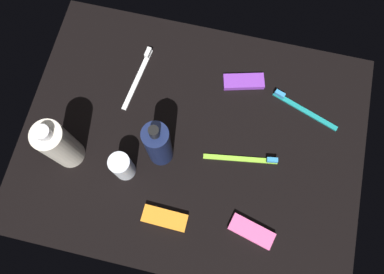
# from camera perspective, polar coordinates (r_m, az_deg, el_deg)

# --- Properties ---
(ground_plane) EXTENTS (0.84, 0.64, 0.01)m
(ground_plane) POSITION_cam_1_polar(r_m,az_deg,el_deg) (0.91, 0.00, -0.64)
(ground_plane) COLOR black
(lotion_bottle) EXTENTS (0.06, 0.06, 0.19)m
(lotion_bottle) POSITION_cam_1_polar(r_m,az_deg,el_deg) (0.82, -5.26, -1.19)
(lotion_bottle) COLOR #141E45
(lotion_bottle) RESTS_ON ground_plane
(bodywash_bottle) EXTENTS (0.07, 0.07, 0.19)m
(bodywash_bottle) POSITION_cam_1_polar(r_m,az_deg,el_deg) (0.87, -19.93, -1.17)
(bodywash_bottle) COLOR silver
(bodywash_bottle) RESTS_ON ground_plane
(deodorant_stick) EXTENTS (0.05, 0.05, 0.09)m
(deodorant_stick) POSITION_cam_1_polar(r_m,az_deg,el_deg) (0.86, -10.77, -4.52)
(deodorant_stick) COLOR silver
(deodorant_stick) RESTS_ON ground_plane
(toothbrush_lime) EXTENTS (0.18, 0.04, 0.02)m
(toothbrush_lime) POSITION_cam_1_polar(r_m,az_deg,el_deg) (0.90, 8.23, -3.38)
(toothbrush_lime) COLOR #8CD133
(toothbrush_lime) RESTS_ON ground_plane
(toothbrush_white) EXTENTS (0.04, 0.18, 0.02)m
(toothbrush_white) POSITION_cam_1_polar(r_m,az_deg,el_deg) (0.97, -8.22, 9.55)
(toothbrush_white) COLOR white
(toothbrush_white) RESTS_ON ground_plane
(toothbrush_teal) EXTENTS (0.17, 0.07, 0.02)m
(toothbrush_teal) POSITION_cam_1_polar(r_m,az_deg,el_deg) (0.97, 16.60, 4.34)
(toothbrush_teal) COLOR teal
(toothbrush_teal) RESTS_ON ground_plane
(snack_bar_pink) EXTENTS (0.11, 0.06, 0.01)m
(snack_bar_pink) POSITION_cam_1_polar(r_m,az_deg,el_deg) (0.88, 9.22, -14.26)
(snack_bar_pink) COLOR #E55999
(snack_bar_pink) RESTS_ON ground_plane
(snack_bar_orange) EXTENTS (0.10, 0.04, 0.01)m
(snack_bar_orange) POSITION_cam_1_polar(r_m,az_deg,el_deg) (0.87, -4.26, -12.46)
(snack_bar_orange) COLOR orange
(snack_bar_orange) RESTS_ON ground_plane
(snack_bar_purple) EXTENTS (0.11, 0.07, 0.01)m
(snack_bar_purple) POSITION_cam_1_polar(r_m,az_deg,el_deg) (0.96, 8.02, 8.52)
(snack_bar_purple) COLOR purple
(snack_bar_purple) RESTS_ON ground_plane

